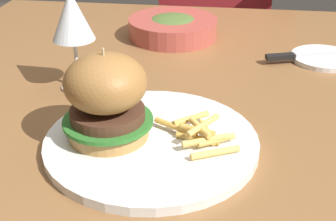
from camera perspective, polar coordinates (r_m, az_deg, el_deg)
The scene contains 9 objects.
dining_table at distance 0.94m, azimuth 5.43°, elevation -0.67°, with size 1.24×0.96×0.74m.
main_plate at distance 0.68m, azimuth -2.02°, elevation -3.84°, with size 0.31×0.31×0.01m, color white.
burger_sandwich at distance 0.66m, azimuth -7.53°, elevation 1.66°, with size 0.13×0.13×0.13m.
fries_pile at distance 0.66m, azimuth 3.95°, elevation -2.78°, with size 0.13×0.11×0.03m.
wine_glass at distance 0.82m, azimuth -11.60°, elevation 10.97°, with size 0.07×0.07×0.18m.
bread_plate at distance 1.02m, azimuth 18.52°, elevation 6.09°, with size 0.14×0.14×0.01m, color white.
table_knife at distance 1.00m, azimuth 16.09°, elevation 6.45°, with size 0.19×0.07×0.01m.
soup_bowl at distance 1.10m, azimuth 0.58°, elevation 10.15°, with size 0.20×0.20×0.05m.
diner_person at distance 1.67m, azimuth 5.59°, elevation 9.17°, with size 0.51×0.36×1.18m.
Camera 1 is at (0.02, -0.82, 1.11)m, focal length 50.00 mm.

